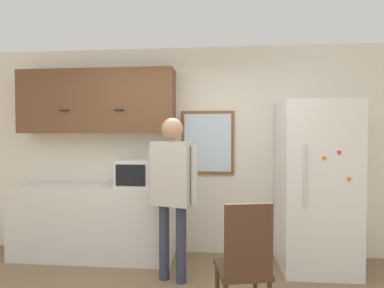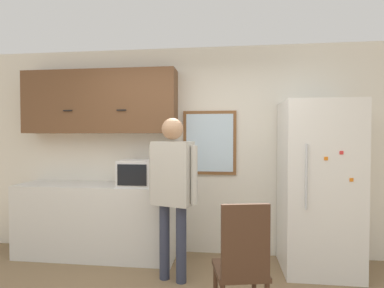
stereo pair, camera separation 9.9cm
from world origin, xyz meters
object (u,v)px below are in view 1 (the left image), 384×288
Objects in this scene: person at (172,182)px; chair at (245,260)px; refrigerator at (316,186)px; microwave at (138,173)px.

chair is (0.70, -0.72, -0.51)m from person.
refrigerator reaches higher than person.
person reaches higher than chair.
microwave is 1.76m from chair.
person is at bearing -43.35° from microwave.
person is (0.49, -0.46, -0.03)m from microwave.
refrigerator is at bearing 32.41° from person.
refrigerator reaches higher than microwave.
person is 0.89× the size of refrigerator.
refrigerator is (2.10, -0.02, -0.12)m from microwave.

